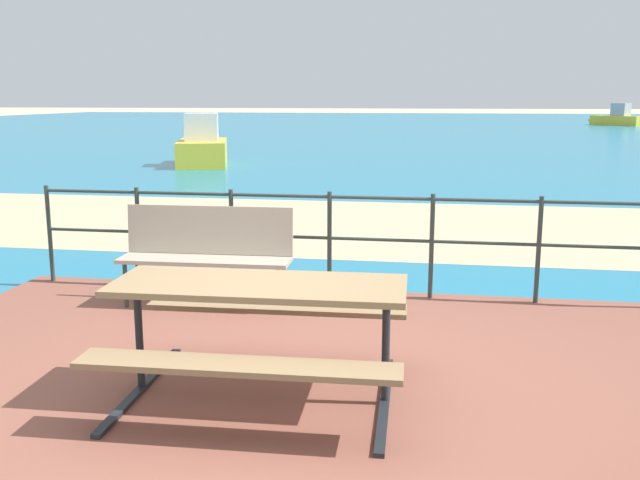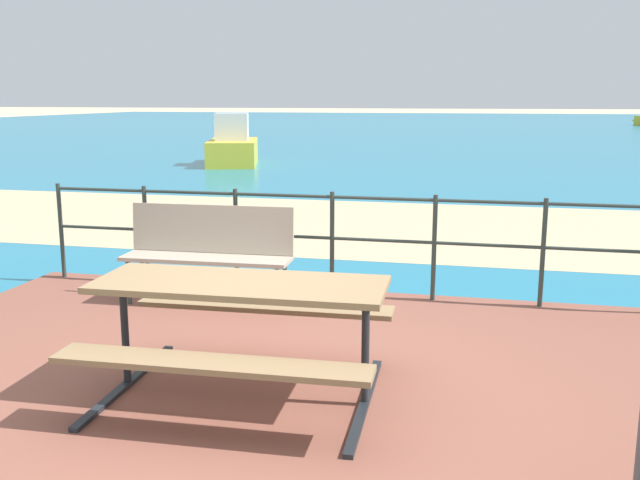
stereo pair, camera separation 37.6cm
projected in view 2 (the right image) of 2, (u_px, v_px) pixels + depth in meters
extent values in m
plane|color=beige|center=(255.00, 401.00, 4.64)|extent=(240.00, 240.00, 0.00)
cube|color=brown|center=(255.00, 397.00, 4.63)|extent=(6.40, 5.20, 0.06)
cube|color=teal|center=(460.00, 130.00, 42.85)|extent=(90.00, 90.00, 0.01)
cube|color=tan|center=(387.00, 226.00, 10.88)|extent=(54.01, 5.02, 0.01)
cube|color=#8C704C|center=(240.00, 284.00, 4.44)|extent=(1.86, 0.74, 0.04)
cube|color=#8C704C|center=(211.00, 364.00, 3.95)|extent=(1.85, 0.32, 0.04)
cube|color=#8C704C|center=(265.00, 306.00, 5.05)|extent=(1.85, 0.32, 0.04)
cylinder|color=#1E2328|center=(125.00, 333.00, 4.66)|extent=(0.05, 0.05, 0.74)
cube|color=#1E2328|center=(128.00, 383.00, 4.74)|extent=(0.10, 1.40, 0.03)
cylinder|color=#1E2328|center=(365.00, 349.00, 4.36)|extent=(0.05, 0.05, 0.74)
cube|color=#1E2328|center=(365.00, 403.00, 4.43)|extent=(0.10, 1.40, 0.03)
cube|color=tan|center=(206.00, 258.00, 6.53)|extent=(1.59, 0.45, 0.04)
cube|color=tan|center=(212.00, 229.00, 6.65)|extent=(1.58, 0.12, 0.45)
cylinder|color=#2D3833|center=(129.00, 281.00, 6.56)|extent=(0.04, 0.04, 0.43)
cylinder|color=#2D3833|center=(143.00, 274.00, 6.85)|extent=(0.04, 0.04, 0.43)
cylinder|color=#2D3833|center=(277.00, 289.00, 6.30)|extent=(0.04, 0.04, 0.43)
cylinder|color=#2D3833|center=(285.00, 281.00, 6.59)|extent=(0.04, 0.04, 0.43)
cylinder|color=#2D3833|center=(61.00, 231.00, 7.50)|extent=(0.04, 0.04, 1.01)
cylinder|color=#2D3833|center=(146.00, 235.00, 7.29)|extent=(0.04, 0.04, 1.01)
cylinder|color=#2D3833|center=(236.00, 239.00, 7.07)|extent=(0.04, 0.04, 1.01)
cylinder|color=#2D3833|center=(332.00, 243.00, 6.86)|extent=(0.04, 0.04, 1.01)
cylinder|color=#2D3833|center=(434.00, 248.00, 6.64)|extent=(0.04, 0.04, 1.01)
cylinder|color=#2D3833|center=(543.00, 253.00, 6.43)|extent=(0.04, 0.04, 1.01)
cylinder|color=#2D3833|center=(332.00, 197.00, 6.77)|extent=(5.90, 0.03, 0.03)
cylinder|color=#2D3833|center=(332.00, 238.00, 6.85)|extent=(5.90, 0.03, 0.03)
cube|color=yellow|center=(233.00, 152.00, 20.71)|extent=(2.11, 3.20, 0.72)
cube|color=silver|center=(232.00, 127.00, 20.34)|extent=(1.17, 1.23, 0.78)
cone|color=yellow|center=(237.00, 148.00, 22.39)|extent=(0.76, 0.66, 0.65)
cone|color=yellow|center=(635.00, 120.00, 49.73)|extent=(0.77, 0.78, 0.60)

